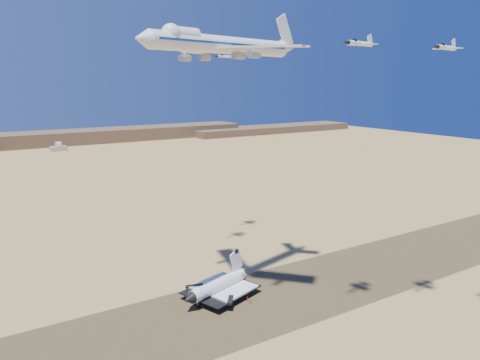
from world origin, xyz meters
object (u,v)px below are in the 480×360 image
crew_c (250,302)px  chase_jet_d (207,43)px  crew_a (247,299)px  carrier_747 (220,44)px  shuttle (218,287)px  chase_jet_b (446,47)px  crew_b (248,294)px  chase_jet_e (225,56)px  chase_jet_a (359,43)px

crew_c → chase_jet_d: bearing=-38.8°
crew_a → carrier_747: bearing=53.4°
shuttle → chase_jet_d: bearing=47.2°
carrier_747 → chase_jet_b: (52.67, -53.64, -2.19)m
carrier_747 → chase_jet_d: size_ratio=5.71×
carrier_747 → crew_a: bearing=-46.6°
crew_b → chase_jet_e: 120.54m
crew_a → chase_jet_d: size_ratio=0.12×
carrier_747 → chase_jet_a: 48.80m
chase_jet_e → chase_jet_a: bearing=-107.2°
shuttle → chase_jet_b: bearing=-65.3°
chase_jet_b → shuttle: bearing=121.0°
chase_jet_b → chase_jet_d: size_ratio=1.16×
crew_b → chase_jet_a: (17.02, -37.55, 96.49)m
carrier_747 → crew_c: (8.06, -8.20, -97.65)m
carrier_747 → chase_jet_e: (39.48, 62.76, -0.36)m
shuttle → carrier_747: bearing=-107.4°
chase_jet_d → crew_a: bearing=-112.9°
carrier_747 → chase_jet_a: (27.82, -40.09, -1.05)m
chase_jet_b → chase_jet_e: bearing=84.7°
carrier_747 → crew_b: bearing=-27.8°
chase_jet_d → chase_jet_b: bearing=-82.4°
crew_a → chase_jet_b: bearing=-142.1°
shuttle → crew_b: (10.83, -5.93, -3.69)m
shuttle → crew_b: size_ratio=19.24×
crew_a → chase_jet_a: 104.43m
chase_jet_a → chase_jet_d: bearing=84.1°
crew_c → chase_jet_d: (11.56, 54.11, 102.03)m
crew_a → crew_c: 2.87m
carrier_747 → chase_jet_d: (19.63, 45.91, 4.38)m
chase_jet_a → chase_jet_e: size_ratio=1.16×
shuttle → chase_jet_e: 117.58m
shuttle → crew_b: 12.89m
crew_b → crew_c: bearing=129.8°
carrier_747 → crew_c: bearing=-60.0°
shuttle → chase_jet_a: bearing=-75.4°
crew_b → chase_jet_e: bearing=-48.1°
chase_jet_a → chase_jet_e: 103.51m
shuttle → crew_a: bearing=-63.5°
chase_jet_b → chase_jet_d: chase_jet_d is taller
carrier_747 → crew_c: size_ratio=47.78×
chase_jet_a → carrier_747: bearing=113.4°
chase_jet_d → crew_c: bearing=-112.8°
crew_c → chase_jet_a: chase_jet_a is taller
crew_a → chase_jet_b: (44.08, -48.26, 95.46)m
chase_jet_b → chase_jet_e: chase_jet_e is taller
crew_c → chase_jet_a: bearing=-175.0°
crew_a → chase_jet_a: bearing=-155.5°
chase_jet_d → chase_jet_e: bearing=29.5°
chase_jet_d → chase_jet_a: bearing=-95.3°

